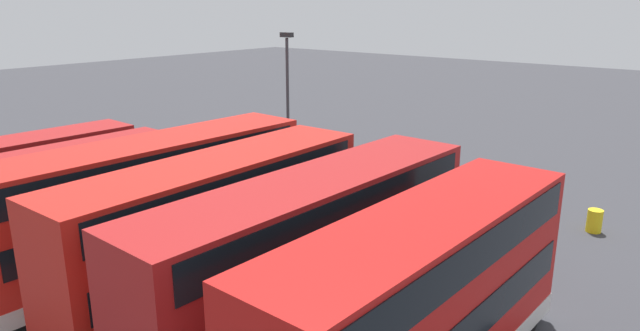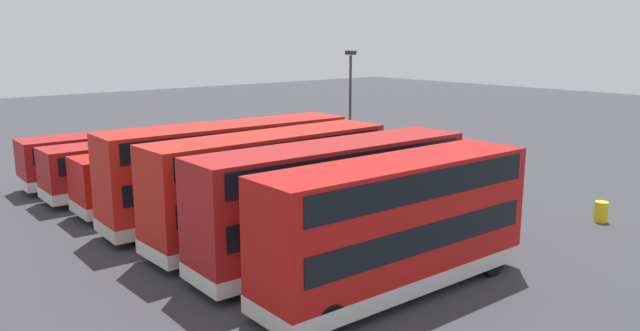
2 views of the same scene
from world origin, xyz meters
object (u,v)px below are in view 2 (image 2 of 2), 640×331
object	(u,v)px
bus_double_decker_near_end	(397,223)
bus_double_decker_third	(271,184)
bus_double_decker_fourth	(229,169)
lamp_post_tall	(350,103)
bus_double_decker_second	(335,198)
waste_bin_yellow	(601,212)
bus_single_deck_fifth	(191,172)
car_small_green	(464,170)
bus_single_deck_seventh	(127,154)
car_hatchback_silver	(290,153)
bus_single_deck_sixth	(154,162)

from	to	relation	value
bus_double_decker_near_end	bus_double_decker_third	size ratio (longest dim) A/B	0.96
bus_double_decker_fourth	lamp_post_tall	size ratio (longest dim) A/B	1.57
bus_double_decker_fourth	bus_double_decker_near_end	bearing A→B (deg)	178.75
bus_double_decker_second	bus_double_decker_fourth	xyz separation A→B (m)	(7.10, 0.27, 0.00)
bus_double_decker_near_end	waste_bin_yellow	bearing A→B (deg)	-92.41
bus_double_decker_second	bus_double_decker_fourth	size ratio (longest dim) A/B	0.98
bus_single_deck_fifth	waste_bin_yellow	world-z (taller)	bus_single_deck_fifth
car_small_green	waste_bin_yellow	xyz separation A→B (m)	(-9.07, 1.65, -0.22)
bus_double_decker_near_end	bus_double_decker_fourth	xyz separation A→B (m)	(10.79, -0.24, 0.00)
bus_double_decker_near_end	bus_single_deck_fifth	size ratio (longest dim) A/B	0.90
bus_double_decker_fourth	bus_double_decker_second	bearing A→B (deg)	-177.86
bus_double_decker_second	car_small_green	bearing A→B (deg)	-71.55
bus_double_decker_third	bus_double_decker_fourth	bearing A→B (deg)	-3.22
bus_double_decker_near_end	lamp_post_tall	size ratio (longest dim) A/B	1.39
bus_double_decker_near_end	bus_single_deck_seventh	bearing A→B (deg)	0.30
bus_single_deck_seventh	waste_bin_yellow	size ratio (longest dim) A/B	12.54
waste_bin_yellow	bus_single_deck_fifth	bearing A→B (deg)	40.26
bus_double_decker_second	car_hatchback_silver	bearing A→B (deg)	-32.08
bus_single_deck_seventh	waste_bin_yellow	world-z (taller)	bus_single_deck_seventh
bus_single_deck_seventh	waste_bin_yellow	bearing A→B (deg)	-148.96
bus_double_decker_near_end	bus_double_decker_third	world-z (taller)	same
bus_double_decker_second	lamp_post_tall	xyz separation A→B (m)	(10.79, -10.76, 2.04)
bus_double_decker_third	bus_double_decker_fourth	distance (m)	3.58
bus_single_deck_fifth	bus_double_decker_fourth	bearing A→B (deg)	178.17
bus_single_deck_fifth	bus_single_deck_sixth	world-z (taller)	same
bus_double_decker_fourth	bus_single_deck_seventh	xyz separation A→B (m)	(10.98, 0.35, -0.83)
car_small_green	waste_bin_yellow	world-z (taller)	car_small_green
bus_double_decker_near_end	lamp_post_tall	bearing A→B (deg)	-37.88
car_hatchback_silver	lamp_post_tall	world-z (taller)	lamp_post_tall
bus_double_decker_third	bus_single_deck_fifth	bearing A→B (deg)	-2.49
bus_double_decker_third	car_hatchback_silver	world-z (taller)	bus_double_decker_third
bus_double_decker_second	bus_single_deck_fifth	world-z (taller)	bus_double_decker_second
bus_single_deck_sixth	bus_single_deck_fifth	bearing A→B (deg)	-174.10
bus_single_deck_seventh	car_small_green	distance (m)	20.09
bus_single_deck_seventh	lamp_post_tall	bearing A→B (deg)	-122.64
bus_double_decker_second	bus_single_deck_fifth	distance (m)	11.09
bus_single_deck_fifth	car_hatchback_silver	xyz separation A→B (m)	(4.83, -10.10, -0.92)
bus_single_deck_seventh	waste_bin_yellow	distance (m)	26.08
bus_double_decker_second	waste_bin_yellow	xyz separation A→B (m)	(-4.25, -12.82, -1.97)
bus_double_decker_near_end	car_small_green	distance (m)	17.31
bus_single_deck_fifth	waste_bin_yellow	size ratio (longest dim) A/B	12.33
car_hatchback_silver	bus_double_decker_second	bearing A→B (deg)	147.92
bus_single_deck_fifth	bus_single_deck_sixth	bearing A→B (deg)	5.90
car_small_green	lamp_post_tall	world-z (taller)	lamp_post_tall
bus_double_decker_near_end	car_hatchback_silver	world-z (taller)	bus_double_decker_near_end
bus_double_decker_fourth	bus_single_deck_fifth	xyz separation A→B (m)	(3.96, -0.13, -0.83)
bus_double_decker_fourth	bus_double_decker_third	bearing A→B (deg)	176.78
bus_single_deck_fifth	bus_double_decker_second	bearing A→B (deg)	-179.28
bus_double_decker_near_end	bus_single_deck_seventh	xyz separation A→B (m)	(21.76, 0.11, -0.82)
bus_double_decker_third	car_hatchback_silver	bearing A→B (deg)	-40.13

